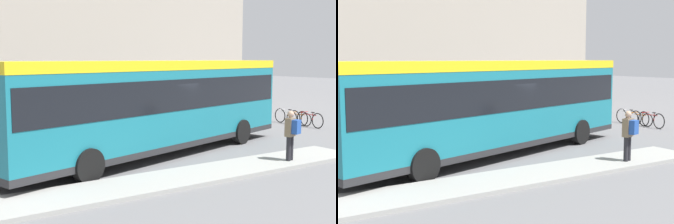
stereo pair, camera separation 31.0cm
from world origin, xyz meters
TOP-DOWN VIEW (x-y plane):
  - ground_plane at (0.00, 0.00)m, footprint 120.00×120.00m
  - curb_island at (-0.58, -3.30)m, footprint 12.25×1.80m
  - city_bus at (0.01, 0.00)m, footprint 12.69×5.74m
  - pedestrian_waiting at (2.86, -3.64)m, footprint 0.43×0.47m
  - bicycle_red at (9.93, 1.40)m, footprint 0.48×1.76m
  - bicycle_orange at (9.99, 2.14)m, footprint 0.48×1.57m
  - bicycle_white at (9.96, 2.87)m, footprint 0.48×1.75m
  - station_shelter at (-1.35, 5.72)m, footprint 12.06×2.92m
  - station_building at (2.90, 22.31)m, footprint 29.88×14.99m

SIDE VIEW (x-z plane):
  - ground_plane at x=0.00m, z-range 0.00..0.00m
  - curb_island at x=-0.58m, z-range 0.00..0.12m
  - bicycle_orange at x=9.99m, z-range 0.00..0.68m
  - bicycle_white at x=9.96m, z-range 0.00..0.76m
  - bicycle_red at x=9.93m, z-range 0.00..0.76m
  - pedestrian_waiting at x=2.86m, z-range 0.24..1.82m
  - city_bus at x=0.01m, z-range 0.27..3.53m
  - station_shelter at x=-1.35m, z-range 1.48..4.70m
  - station_building at x=2.90m, z-range 0.00..14.46m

